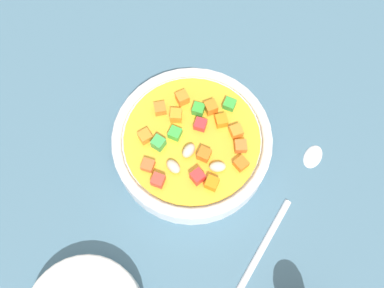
% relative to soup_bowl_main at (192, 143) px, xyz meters
% --- Properties ---
extents(ground_plane, '(1.40, 1.40, 0.02)m').
position_rel_soup_bowl_main_xyz_m(ground_plane, '(-0.00, 0.00, -0.04)').
color(ground_plane, '#42667A').
extents(soup_bowl_main, '(0.20, 0.20, 0.06)m').
position_rel_soup_bowl_main_xyz_m(soup_bowl_main, '(0.00, 0.00, 0.00)').
color(soup_bowl_main, white).
rests_on(soup_bowl_main, ground_plane).
extents(spoon, '(0.09, 0.22, 0.01)m').
position_rel_soup_bowl_main_xyz_m(spoon, '(0.13, -0.06, -0.02)').
color(spoon, silver).
rests_on(spoon, ground_plane).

